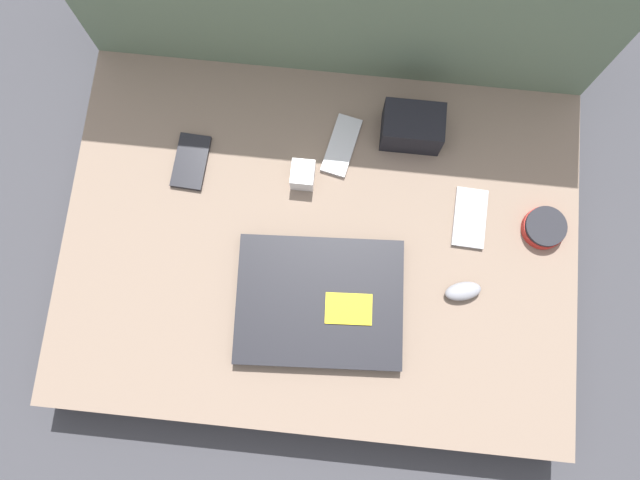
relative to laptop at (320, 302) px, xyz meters
The scene contains 10 objects.
ground_plane 0.18m from the laptop, 95.59° to the left, with size 8.00×8.00×0.00m, color #38383D.
couch_seat 0.14m from the laptop, 95.59° to the left, with size 1.03×0.74×0.12m.
laptop is the anchor object (origin of this frame).
computer_mouse 0.28m from the laptop, 10.10° to the left, with size 0.08×0.05×0.03m.
speaker_puck 0.47m from the laptop, 24.15° to the left, with size 0.09×0.09×0.03m.
phone_silver 0.35m from the laptop, 35.25° to the left, with size 0.07×0.12×0.01m.
phone_black 0.39m from the laptop, 138.20° to the left, with size 0.07×0.12×0.01m.
phone_small 0.33m from the laptop, 87.90° to the left, with size 0.08×0.14×0.01m.
camera_pouch 0.40m from the laptop, 67.76° to the left, with size 0.12×0.08×0.08m.
charger_brick 0.26m from the laptop, 103.46° to the left, with size 0.05×0.05×0.05m.
Camera 1 is at (0.03, -0.26, 1.35)m, focal length 35.00 mm.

